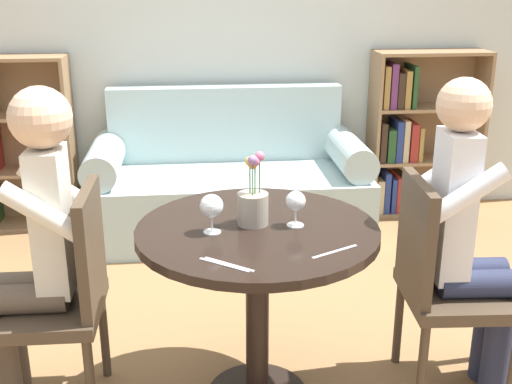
{
  "coord_description": "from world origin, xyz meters",
  "views": [
    {
      "loc": [
        -0.23,
        -2.18,
        1.64
      ],
      "look_at": [
        0.0,
        0.05,
        0.87
      ],
      "focal_mm": 45.0,
      "sensor_mm": 36.0,
      "label": 1
    }
  ],
  "objects_px": {
    "couch": "(229,186)",
    "person_left": "(34,244)",
    "wine_glass_left": "(212,207)",
    "bookshelf_right": "(411,135)",
    "chair_left": "(63,292)",
    "flower_vase": "(253,203)",
    "person_right": "(469,235)",
    "chair_right": "(442,279)",
    "wine_glass_right": "(296,202)"
  },
  "relations": [
    {
      "from": "bookshelf_right",
      "to": "person_right",
      "type": "height_order",
      "value": "person_right"
    },
    {
      "from": "chair_left",
      "to": "person_left",
      "type": "height_order",
      "value": "person_left"
    },
    {
      "from": "chair_right",
      "to": "couch",
      "type": "bearing_deg",
      "value": 25.8
    },
    {
      "from": "couch",
      "to": "bookshelf_right",
      "type": "relative_size",
      "value": 1.56
    },
    {
      "from": "wine_glass_left",
      "to": "wine_glass_right",
      "type": "distance_m",
      "value": 0.31
    },
    {
      "from": "bookshelf_right",
      "to": "chair_right",
      "type": "distance_m",
      "value": 2.13
    },
    {
      "from": "person_right",
      "to": "flower_vase",
      "type": "height_order",
      "value": "person_right"
    },
    {
      "from": "person_left",
      "to": "flower_vase",
      "type": "bearing_deg",
      "value": 89.69
    },
    {
      "from": "chair_left",
      "to": "wine_glass_right",
      "type": "relative_size",
      "value": 6.7
    },
    {
      "from": "couch",
      "to": "wine_glass_right",
      "type": "distance_m",
      "value": 1.88
    },
    {
      "from": "chair_right",
      "to": "wine_glass_left",
      "type": "height_order",
      "value": "chair_right"
    },
    {
      "from": "wine_glass_left",
      "to": "bookshelf_right",
      "type": "bearing_deg",
      "value": 55.03
    },
    {
      "from": "couch",
      "to": "person_left",
      "type": "relative_size",
      "value": 1.39
    },
    {
      "from": "wine_glass_left",
      "to": "wine_glass_right",
      "type": "xyz_separation_m",
      "value": [
        0.31,
        0.03,
        -0.0
      ]
    },
    {
      "from": "chair_right",
      "to": "wine_glass_right",
      "type": "distance_m",
      "value": 0.69
    },
    {
      "from": "chair_right",
      "to": "chair_left",
      "type": "bearing_deg",
      "value": 92.01
    },
    {
      "from": "wine_glass_right",
      "to": "chair_left",
      "type": "bearing_deg",
      "value": 176.62
    },
    {
      "from": "couch",
      "to": "wine_glass_left",
      "type": "height_order",
      "value": "couch"
    },
    {
      "from": "bookshelf_right",
      "to": "wine_glass_left",
      "type": "bearing_deg",
      "value": -124.97
    },
    {
      "from": "couch",
      "to": "wine_glass_right",
      "type": "xyz_separation_m",
      "value": [
        0.14,
        -1.8,
        0.53
      ]
    },
    {
      "from": "couch",
      "to": "chair_right",
      "type": "xyz_separation_m",
      "value": [
        0.73,
        -1.79,
        0.18
      ]
    },
    {
      "from": "bookshelf_right",
      "to": "chair_left",
      "type": "height_order",
      "value": "bookshelf_right"
    },
    {
      "from": "couch",
      "to": "person_left",
      "type": "height_order",
      "value": "person_left"
    },
    {
      "from": "person_left",
      "to": "chair_left",
      "type": "bearing_deg",
      "value": 89.27
    },
    {
      "from": "bookshelf_right",
      "to": "flower_vase",
      "type": "distance_m",
      "value": 2.43
    },
    {
      "from": "chair_right",
      "to": "flower_vase",
      "type": "bearing_deg",
      "value": 91.79
    },
    {
      "from": "person_right",
      "to": "chair_right",
      "type": "bearing_deg",
      "value": 87.59
    },
    {
      "from": "person_right",
      "to": "flower_vase",
      "type": "bearing_deg",
      "value": 91.35
    },
    {
      "from": "person_right",
      "to": "bookshelf_right",
      "type": "bearing_deg",
      "value": -9.55
    },
    {
      "from": "chair_left",
      "to": "person_left",
      "type": "distance_m",
      "value": 0.22
    },
    {
      "from": "chair_right",
      "to": "wine_glass_right",
      "type": "relative_size",
      "value": 6.7
    },
    {
      "from": "chair_right",
      "to": "wine_glass_left",
      "type": "distance_m",
      "value": 0.97
    },
    {
      "from": "chair_right",
      "to": "wine_glass_left",
      "type": "bearing_deg",
      "value": 96.33
    },
    {
      "from": "bookshelf_right",
      "to": "person_right",
      "type": "distance_m",
      "value": 2.12
    },
    {
      "from": "chair_right",
      "to": "flower_vase",
      "type": "xyz_separation_m",
      "value": [
        -0.75,
        0.02,
        0.34
      ]
    },
    {
      "from": "bookshelf_right",
      "to": "flower_vase",
      "type": "relative_size",
      "value": 4.12
    },
    {
      "from": "couch",
      "to": "chair_right",
      "type": "distance_m",
      "value": 1.94
    },
    {
      "from": "bookshelf_right",
      "to": "chair_left",
      "type": "distance_m",
      "value": 2.86
    },
    {
      "from": "person_left",
      "to": "wine_glass_left",
      "type": "height_order",
      "value": "person_left"
    },
    {
      "from": "chair_left",
      "to": "person_right",
      "type": "bearing_deg",
      "value": 89.26
    },
    {
      "from": "person_right",
      "to": "wine_glass_right",
      "type": "relative_size",
      "value": 9.59
    },
    {
      "from": "couch",
      "to": "chair_left",
      "type": "distance_m",
      "value": 1.91
    },
    {
      "from": "bookshelf_right",
      "to": "chair_left",
      "type": "bearing_deg",
      "value": -135.25
    },
    {
      "from": "bookshelf_right",
      "to": "chair_left",
      "type": "xyz_separation_m",
      "value": [
        -2.03,
        -2.01,
        -0.06
      ]
    },
    {
      "from": "couch",
      "to": "flower_vase",
      "type": "height_order",
      "value": "flower_vase"
    },
    {
      "from": "couch",
      "to": "bookshelf_right",
      "type": "bearing_deg",
      "value": 11.5
    },
    {
      "from": "wine_glass_right",
      "to": "chair_right",
      "type": "bearing_deg",
      "value": 1.25
    },
    {
      "from": "chair_left",
      "to": "wine_glass_left",
      "type": "xyz_separation_m",
      "value": [
        0.57,
        -0.08,
        0.35
      ]
    },
    {
      "from": "couch",
      "to": "wine_glass_left",
      "type": "relative_size",
      "value": 12.27
    },
    {
      "from": "chair_right",
      "to": "person_left",
      "type": "relative_size",
      "value": 0.71
    }
  ]
}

